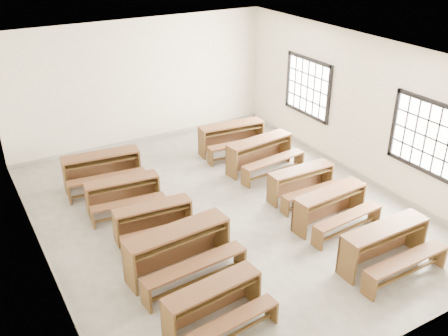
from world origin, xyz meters
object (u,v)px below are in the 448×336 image
desk_set_9 (232,136)px  desk_set_1 (180,248)px  desk_set_6 (331,205)px  desk_set_8 (261,152)px  desk_set_7 (302,181)px  desk_set_5 (386,244)px  desk_set_4 (102,168)px  desk_set_2 (154,219)px  desk_set_3 (123,192)px  desk_set_0 (215,303)px

desk_set_9 → desk_set_1: bearing=-126.0°
desk_set_6 → desk_set_8: desk_set_8 is taller
desk_set_7 → desk_set_8: desk_set_8 is taller
desk_set_5 → desk_set_6: bearing=86.6°
desk_set_4 → desk_set_6: size_ratio=1.07×
desk_set_2 → desk_set_8: desk_set_8 is taller
desk_set_8 → desk_set_6: bearing=-99.8°
desk_set_3 → desk_set_9: (3.35, 1.29, 0.05)m
desk_set_3 → desk_set_0: bearing=-83.7°
desk_set_4 → desk_set_6: (3.31, -3.75, -0.02)m
desk_set_0 → desk_set_3: bearing=84.8°
desk_set_2 → desk_set_8: (3.28, 1.35, 0.06)m
desk_set_1 → desk_set_5: desk_set_1 is taller
desk_set_4 → desk_set_9: size_ratio=1.01×
desk_set_8 → desk_set_7: bearing=-96.2°
desk_set_6 → desk_set_1: bearing=172.9°
desk_set_3 → desk_set_4: (-0.05, 1.19, 0.05)m
desk_set_2 → desk_set_7: size_ratio=1.01×
desk_set_2 → desk_set_3: bearing=101.6°
desk_set_9 → desk_set_3: bearing=-153.8°
desk_set_4 → desk_set_7: bearing=-31.0°
desk_set_1 → desk_set_8: desk_set_1 is taller
desk_set_2 → desk_set_9: 4.07m
desk_set_4 → desk_set_7: (3.48, -2.63, -0.05)m
desk_set_2 → desk_set_7: desk_set_7 is taller
desk_set_6 → desk_set_7: size_ratio=1.10×
desk_set_2 → desk_set_7: (3.28, -0.21, 0.01)m
desk_set_4 → desk_set_8: size_ratio=0.99×
desk_set_0 → desk_set_6: bearing=15.1°
desk_set_3 → desk_set_4: size_ratio=0.88×
desk_set_0 → desk_set_9: size_ratio=0.91×
desk_set_0 → desk_set_7: bearing=28.8°
desk_set_0 → desk_set_6: 3.47m
desk_set_7 → desk_set_9: (-0.08, 2.73, 0.05)m
desk_set_3 → desk_set_9: bearing=27.1°
desk_set_2 → desk_set_0: bearing=-88.1°
desk_set_7 → desk_set_8: size_ratio=0.84×
desk_set_7 → desk_set_3: bearing=157.9°
desk_set_0 → desk_set_4: 4.96m
desk_set_8 → desk_set_3: bearing=175.5°
desk_set_5 → desk_set_2: bearing=137.2°
desk_set_3 → desk_set_4: bearing=98.4°
desk_set_0 → desk_set_2: (0.13, 2.54, -0.02)m
desk_set_5 → desk_set_1: bearing=152.2°
desk_set_3 → desk_set_7: 3.72m
desk_set_0 → desk_set_4: size_ratio=0.90×
desk_set_2 → desk_set_9: (3.20, 2.51, 0.06)m
desk_set_5 → desk_set_8: same height
desk_set_4 → desk_set_5: size_ratio=1.04×
desk_set_2 → desk_set_8: bearing=27.2°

